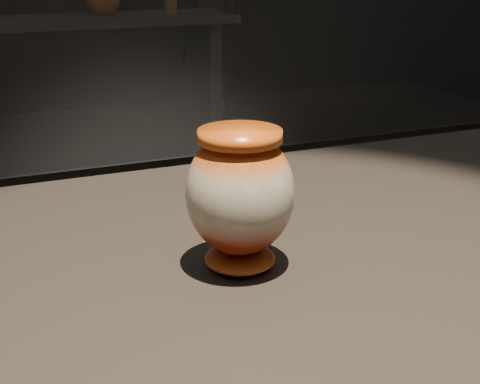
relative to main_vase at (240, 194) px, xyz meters
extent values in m
cube|color=black|center=(0.02, 0.03, -0.12)|extent=(2.00, 0.80, 0.05)
ellipsoid|color=maroon|center=(0.00, 0.00, -0.08)|extent=(0.09, 0.09, 0.02)
ellipsoid|color=beige|center=(0.00, 0.00, 0.00)|extent=(0.14, 0.14, 0.15)
cylinder|color=#E35B15|center=(0.00, 0.00, 0.07)|extent=(0.10, 0.10, 0.01)
cube|color=black|center=(0.37, 3.56, -0.12)|extent=(2.00, 0.60, 0.05)
cube|color=black|center=(1.22, 3.56, -0.57)|extent=(0.08, 0.50, 0.85)
cylinder|color=#9C5816|center=(1.00, 3.52, -0.04)|extent=(0.08, 0.08, 0.12)
imported|color=black|center=(1.48, 4.12, -0.22)|extent=(0.64, 0.51, 1.55)
camera|label=1|loc=(-0.29, -0.69, 0.27)|focal=50.00mm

